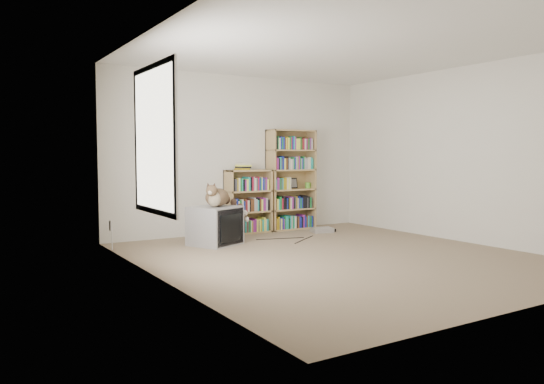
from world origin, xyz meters
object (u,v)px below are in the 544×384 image
bookcase_short (248,204)px  cat (221,199)px  crt_tv (215,226)px  dvd_player (322,230)px  bookcase_tall (291,182)px

bookcase_short → cat: bearing=-137.9°
cat → bookcase_short: bookcase_short is taller
crt_tv → bookcase_short: bearing=13.5°
crt_tv → cat: 0.38m
crt_tv → dvd_player: size_ratio=2.38×
crt_tv → bookcase_short: (0.95, 0.75, 0.20)m
cat → bookcase_tall: bookcase_tall is taller
bookcase_tall → bookcase_short: 0.88m
cat → dvd_player: cat is taller
crt_tv → bookcase_tall: 1.99m
bookcase_tall → dvd_player: size_ratio=5.00×
bookcase_short → dvd_player: size_ratio=3.04×
crt_tv → bookcase_short: 1.22m
bookcase_tall → crt_tv: bearing=-157.0°
cat → bookcase_tall: (1.66, 0.76, 0.17)m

